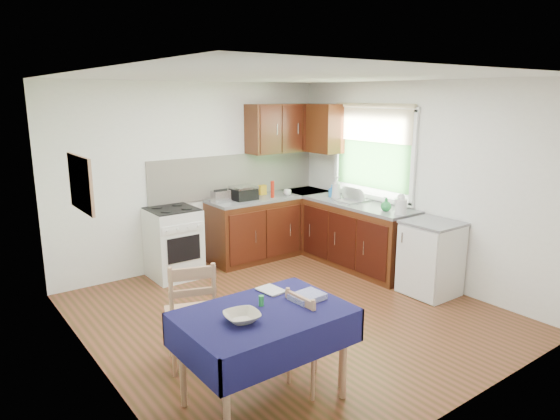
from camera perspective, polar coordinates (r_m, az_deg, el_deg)
floor at (r=5.55m, az=1.00°, el=-11.72°), size 4.20×4.20×0.00m
ceiling at (r=5.05m, az=1.11°, el=15.02°), size 4.00×4.20×0.02m
wall_back at (r=6.91m, az=-9.66°, el=3.88°), size 4.00×0.02×2.50m
wall_front at (r=3.77m, az=20.98°, el=-4.36°), size 4.00×0.02×2.50m
wall_left at (r=4.27m, az=-20.71°, el=-2.37°), size 0.02×4.20×2.50m
wall_right at (r=6.55m, az=15.06°, el=3.12°), size 0.02×4.20×2.50m
base_cabinets at (r=7.13m, az=3.49°, el=-2.43°), size 1.90×2.30×0.86m
worktop_back at (r=7.26m, az=-1.08°, el=1.52°), size 1.90×0.60×0.04m
worktop_right at (r=6.82m, az=9.04°, el=0.62°), size 0.60×1.70×0.04m
worktop_corner at (r=7.65m, az=2.89°, el=2.10°), size 0.60×0.60×0.04m
splashback at (r=7.22m, az=-5.00°, el=3.99°), size 2.70×0.02×0.60m
upper_cabinets at (r=7.42m, az=1.92°, el=9.32°), size 1.20×0.85×0.70m
stove at (r=6.61m, az=-12.07°, el=-3.68°), size 0.60×0.61×0.92m
window at (r=6.93m, az=10.55°, el=7.21°), size 0.04×1.48×1.26m
fridge at (r=6.19m, az=16.86°, el=-5.28°), size 0.58×0.60×0.89m
corkboard at (r=4.49m, az=-21.79°, el=2.82°), size 0.04×0.62×0.47m
dining_table at (r=3.83m, az=-1.83°, el=-12.90°), size 1.25×0.85×0.75m
chair_far at (r=4.42m, az=-10.05°, el=-11.31°), size 0.55×0.55×0.97m
chair_near at (r=4.11m, az=3.54°, el=-14.24°), size 0.38×0.38×0.84m
toaster at (r=6.80m, az=-6.78°, el=1.55°), size 0.24×0.15×0.18m
sandwich_press at (r=6.97m, az=-4.19°, el=1.96°), size 0.33×0.28×0.19m
sauce_bottle at (r=7.09m, az=-0.87°, el=2.39°), size 0.05×0.05×0.24m
yellow_packet at (r=7.30m, az=-2.02°, el=2.31°), size 0.12×0.09×0.14m
dish_rack at (r=6.92m, az=8.31°, el=1.19°), size 0.42×0.32×0.20m
kettle at (r=6.27m, az=13.63°, el=0.55°), size 0.15×0.15×0.25m
cup at (r=7.26m, az=0.86°, el=2.03°), size 0.14×0.14×0.09m
soap_bottle_a at (r=6.99m, az=6.45°, el=2.51°), size 0.18×0.18×0.32m
soap_bottle_b at (r=7.18m, az=5.93°, el=2.19°), size 0.11×0.11×0.17m
soap_bottle_c at (r=6.40m, az=12.03°, el=0.65°), size 0.16×0.16×0.17m
plate_bowl at (r=3.62m, az=-4.36°, el=-12.10°), size 0.29×0.29×0.06m
book at (r=4.08m, az=-1.92°, el=-9.45°), size 0.18×0.24×0.02m
spice_jar at (r=3.85m, az=-2.15°, el=-10.32°), size 0.04×0.04×0.08m
tea_towel at (r=3.98m, az=3.14°, el=-9.85°), size 0.26×0.21×0.05m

